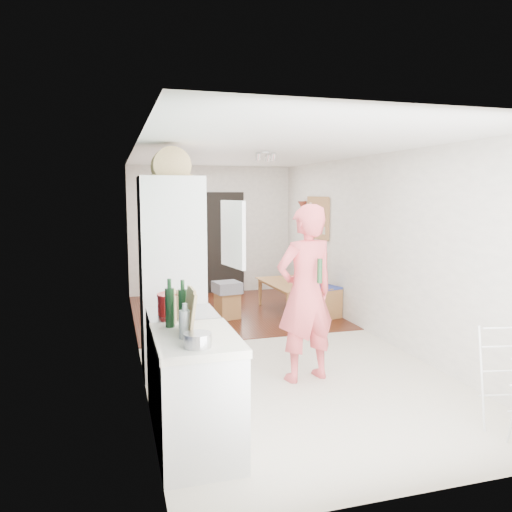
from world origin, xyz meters
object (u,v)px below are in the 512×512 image
person (306,278)px  dining_chair (324,287)px  stool (227,306)px  dining_table (293,300)px

person → dining_chair: person is taller
dining_chair → stool: bearing=151.3°
stool → dining_table: bearing=6.1°
dining_table → stool: size_ratio=2.86×
dining_table → person: bearing=159.2°
dining_table → stool: (-1.15, -0.12, -0.00)m
person → stool: person is taller
person → dining_chair: 2.77m
dining_chair → stool: 1.56m
dining_table → dining_chair: (0.34, -0.48, 0.29)m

